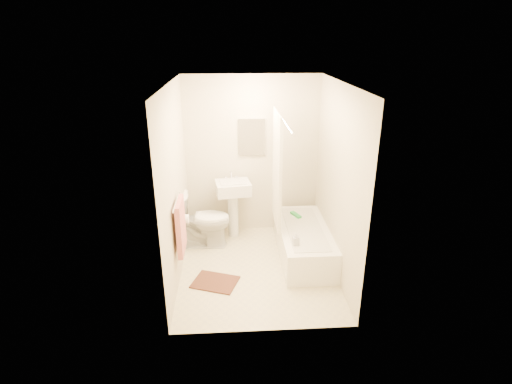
{
  "coord_description": "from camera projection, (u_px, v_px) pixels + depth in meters",
  "views": [
    {
      "loc": [
        -0.3,
        -4.56,
        2.92
      ],
      "look_at": [
        0.0,
        0.25,
        1.0
      ],
      "focal_mm": 28.0,
      "sensor_mm": 36.0,
      "label": 1
    }
  ],
  "objects": [
    {
      "name": "sink",
      "position": [
        233.0,
        207.0,
        6.01
      ],
      "size": [
        0.55,
        0.46,
        0.97
      ],
      "primitive_type": null,
      "rotation": [
        0.0,
        0.0,
        0.14
      ],
      "color": "silver",
      "rests_on": "floor"
    },
    {
      "name": "soap_bottle",
      "position": [
        296.0,
        239.0,
        5.01
      ],
      "size": [
        0.09,
        0.09,
        0.17
      ],
      "primitive_type": "imported",
      "rotation": [
        0.0,
        0.0,
        0.2
      ],
      "color": "white",
      "rests_on": "bathtub"
    },
    {
      "name": "wall_right",
      "position": [
        338.0,
        183.0,
        4.94
      ],
      "size": [
        0.02,
        2.4,
        2.4
      ],
      "primitive_type": "cube",
      "color": "beige",
      "rests_on": "ground"
    },
    {
      "name": "wall_back",
      "position": [
        252.0,
        156.0,
        5.99
      ],
      "size": [
        2.0,
        0.02,
        2.4
      ],
      "primitive_type": "cube",
      "color": "beige",
      "rests_on": "ground"
    },
    {
      "name": "curtain_rod",
      "position": [
        282.0,
        117.0,
        4.69
      ],
      "size": [
        0.03,
        1.7,
        0.03
      ],
      "primitive_type": "cylinder",
      "rotation": [
        1.57,
        0.0,
        0.0
      ],
      "color": "silver",
      "rests_on": "wall_back"
    },
    {
      "name": "shower_curtain",
      "position": [
        277.0,
        169.0,
        5.35
      ],
      "size": [
        0.04,
        0.8,
        1.55
      ],
      "primitive_type": "cube",
      "color": "silver",
      "rests_on": "curtain_rod"
    },
    {
      "name": "wall_left",
      "position": [
        175.0,
        186.0,
        4.82
      ],
      "size": [
        0.02,
        2.4,
        2.4
      ],
      "primitive_type": "cube",
      "color": "beige",
      "rests_on": "ground"
    },
    {
      "name": "towel_bar",
      "position": [
        176.0,
        202.0,
        4.63
      ],
      "size": [
        0.02,
        0.6,
        0.02
      ],
      "primitive_type": "cylinder",
      "rotation": [
        1.57,
        0.0,
        0.0
      ],
      "color": "silver",
      "rests_on": "wall_left"
    },
    {
      "name": "floor",
      "position": [
        257.0,
        268.0,
        5.32
      ],
      "size": [
        2.4,
        2.4,
        0.0
      ],
      "primitive_type": "plane",
      "color": "beige",
      "rests_on": "ground"
    },
    {
      "name": "mirror",
      "position": [
        252.0,
        137.0,
        5.86
      ],
      "size": [
        0.4,
        0.03,
        0.55
      ],
      "primitive_type": "cube",
      "color": "white",
      "rests_on": "wall_back"
    },
    {
      "name": "bathtub",
      "position": [
        303.0,
        242.0,
        5.56
      ],
      "size": [
        0.67,
        1.52,
        0.43
      ],
      "primitive_type": null,
      "color": "white",
      "rests_on": "floor"
    },
    {
      "name": "ceiling",
      "position": [
        257.0,
        83.0,
        4.44
      ],
      "size": [
        2.4,
        2.4,
        0.0
      ],
      "primitive_type": "plane",
      "color": "white",
      "rests_on": "ground"
    },
    {
      "name": "scrub_brush",
      "position": [
        296.0,
        215.0,
        5.83
      ],
      "size": [
        0.14,
        0.22,
        0.04
      ],
      "primitive_type": "cube",
      "rotation": [
        0.0,
        0.0,
        0.41
      ],
      "color": "green",
      "rests_on": "bathtub"
    },
    {
      "name": "bath_mat",
      "position": [
        215.0,
        282.0,
        5.02
      ],
      "size": [
        0.64,
        0.56,
        0.02
      ],
      "primitive_type": "cube",
      "rotation": [
        0.0,
        0.0,
        -0.35
      ],
      "color": "#4F2F22",
      "rests_on": "floor"
    },
    {
      "name": "towel",
      "position": [
        181.0,
        226.0,
        4.75
      ],
      "size": [
        0.06,
        0.45,
        0.66
      ],
      "primitive_type": "cube",
      "color": "#CC7266",
      "rests_on": "towel_bar"
    },
    {
      "name": "toilet_paper",
      "position": [
        184.0,
        219.0,
        5.12
      ],
      "size": [
        0.11,
        0.12,
        0.12
      ],
      "primitive_type": "cylinder",
      "rotation": [
        0.0,
        1.57,
        0.0
      ],
      "color": "white",
      "rests_on": "wall_left"
    },
    {
      "name": "toilet",
      "position": [
        203.0,
        220.0,
        5.79
      ],
      "size": [
        0.83,
        0.48,
        0.8
      ],
      "primitive_type": "imported",
      "rotation": [
        0.0,
        0.0,
        1.54
      ],
      "color": "white",
      "rests_on": "floor"
    }
  ]
}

